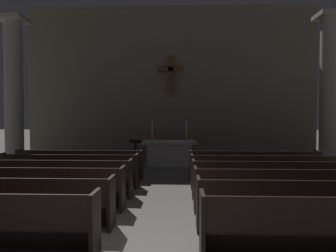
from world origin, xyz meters
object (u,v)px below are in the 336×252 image
object	(u,v)px
column_left_second	(14,95)
lectern	(136,156)
pew_left_row_2	(4,202)
pew_left_row_3	(32,188)
candlestick_left	(152,134)
candlestick_right	(187,134)
pew_right_row_3	(289,190)
pew_right_row_4	(274,180)
pew_left_row_4	(52,178)
pew_left_row_5	(68,170)
column_right_second	(329,94)
pew_right_row_6	(254,165)
pew_right_row_2	(311,205)
altar	(169,152)
pew_right_row_5	(263,172)
pew_left_row_6	(80,164)

from	to	relation	value
column_left_second	lectern	bearing A→B (deg)	-6.14
pew_left_row_2	pew_left_row_3	distance (m)	1.13
candlestick_left	candlestick_right	distance (m)	1.40
pew_right_row_3	pew_right_row_4	bearing A→B (deg)	90.00
pew_left_row_2	pew_left_row_4	distance (m)	2.26
pew_left_row_3	candlestick_left	bearing A→B (deg)	71.94
pew_left_row_2	pew_left_row_5	bearing A→B (deg)	90.00
pew_left_row_4	candlestick_right	bearing A→B (deg)	56.32
pew_left_row_2	lectern	bearing A→B (deg)	76.10
column_right_second	candlestick_right	size ratio (longest dim) A/B	7.45
pew_right_row_3	pew_right_row_4	distance (m)	1.13
pew_left_row_2	pew_right_row_6	distance (m)	7.14
pew_right_row_2	column_right_second	world-z (taller)	column_right_second
pew_right_row_3	altar	distance (m)	6.90
pew_right_row_6	candlestick_right	bearing A→B (deg)	125.09
lectern	candlestick_right	bearing A→B (deg)	32.08
pew_left_row_5	pew_right_row_3	distance (m)	5.97
pew_right_row_5	pew_right_row_6	xyz separation A→B (m)	(0.00, 1.13, 0.00)
pew_right_row_6	lectern	xyz separation A→B (m)	(-3.98, 1.73, 0.07)
pew_left_row_2	pew_right_row_5	xyz separation A→B (m)	(5.52, 3.39, 0.00)
candlestick_right	lectern	size ratio (longest dim) A/B	0.68
pew_right_row_5	column_right_second	size ratio (longest dim) A/B	0.68
pew_left_row_2	column_right_second	xyz separation A→B (m)	(8.83, 6.78, 2.37)
pew_left_row_2	pew_left_row_5	world-z (taller)	same
pew_left_row_4	candlestick_left	distance (m)	5.64
pew_left_row_3	column_left_second	distance (m)	6.96
pew_left_row_5	column_left_second	size ratio (longest dim) A/B	0.68
pew_left_row_2	pew_left_row_6	size ratio (longest dim) A/B	1.00
candlestick_left	pew_left_row_5	bearing A→B (deg)	-116.89
pew_left_row_5	pew_right_row_2	xyz separation A→B (m)	(5.52, -3.39, 0.00)
pew_left_row_3	lectern	xyz separation A→B (m)	(1.55, 5.12, 0.07)
column_right_second	lectern	bearing A→B (deg)	-175.90
pew_right_row_5	pew_right_row_6	size ratio (longest dim) A/B	1.00
altar	column_left_second	bearing A→B (deg)	-173.63
pew_left_row_2	pew_left_row_4	xyz separation A→B (m)	(0.00, 2.26, 0.00)
column_left_second	candlestick_right	world-z (taller)	column_left_second
altar	candlestick_left	distance (m)	1.01
pew_left_row_4	column_right_second	distance (m)	10.20
pew_right_row_6	altar	xyz separation A→B (m)	(-2.76, 2.93, 0.06)
pew_left_row_3	pew_right_row_3	xyz separation A→B (m)	(5.52, 0.00, 0.00)
pew_right_row_3	candlestick_left	bearing A→B (deg)	118.69
pew_right_row_2	candlestick_left	size ratio (longest dim) A/B	5.10
pew_left_row_3	pew_left_row_4	bearing A→B (deg)	90.00
altar	candlestick_left	bearing A→B (deg)	180.00
column_right_second	lectern	distance (m)	7.66
column_right_second	altar	size ratio (longest dim) A/B	2.66
pew_left_row_4	pew_left_row_6	world-z (taller)	same
pew_right_row_6	column_left_second	bearing A→B (deg)	165.66
pew_right_row_5	candlestick_right	bearing A→B (deg)	116.89
pew_left_row_2	pew_right_row_3	xyz separation A→B (m)	(5.52, 1.13, 0.00)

